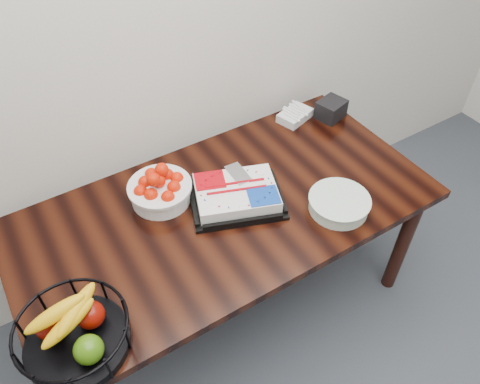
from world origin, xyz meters
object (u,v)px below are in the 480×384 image
napkin_box (331,109)px  tangerine_bowl (160,187)px  table (226,220)px  cake_tray (236,195)px  plate_stack (339,204)px  fruit_basket (73,333)px

napkin_box → tangerine_bowl: bearing=-175.5°
table → cake_tray: (0.06, 0.01, 0.12)m
table → napkin_box: napkin_box is taller
table → tangerine_bowl: bearing=138.4°
plate_stack → napkin_box: (0.40, 0.53, 0.02)m
table → plate_stack: (0.40, -0.27, 0.12)m
table → napkin_box: bearing=18.3°
cake_tray → napkin_box: bearing=19.4°
fruit_basket → plate_stack: 1.14m
fruit_basket → napkin_box: 1.63m
fruit_basket → napkin_box: size_ratio=2.70×
plate_stack → cake_tray: bearing=141.7°
table → cake_tray: size_ratio=3.79×
tangerine_bowl → table: bearing=-41.6°
tangerine_bowl → fruit_basket: bearing=-138.1°
tangerine_bowl → plate_stack: size_ratio=1.05×
fruit_basket → table: bearing=21.2°
cake_tray → tangerine_bowl: bearing=146.2°
fruit_basket → napkin_box: fruit_basket is taller
table → napkin_box: 0.85m
tangerine_bowl → fruit_basket: 0.71m
table → tangerine_bowl: tangerine_bowl is taller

